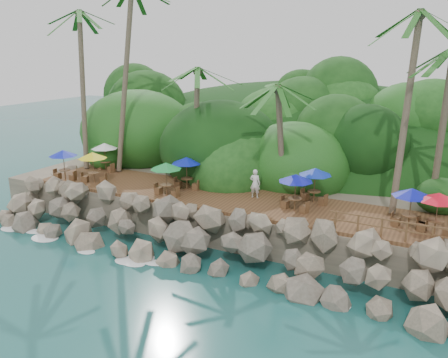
% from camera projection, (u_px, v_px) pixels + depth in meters
% --- Properties ---
extents(ground, '(140.00, 140.00, 0.00)m').
position_uv_depth(ground, '(171.00, 271.00, 23.59)').
color(ground, '#19514F').
rests_on(ground, ground).
extents(land_base, '(32.00, 25.20, 2.10)m').
position_uv_depth(land_base, '(280.00, 177.00, 37.03)').
color(land_base, gray).
rests_on(land_base, ground).
extents(jungle_hill, '(44.80, 28.00, 15.40)m').
position_uv_depth(jungle_hill, '(308.00, 169.00, 43.75)').
color(jungle_hill, '#143811').
rests_on(jungle_hill, ground).
extents(seawall, '(29.00, 4.00, 2.30)m').
position_uv_depth(seawall, '(191.00, 237.00, 24.99)').
color(seawall, gray).
rests_on(seawall, ground).
extents(terrace, '(26.00, 5.00, 0.20)m').
position_uv_depth(terrace, '(224.00, 198.00, 28.14)').
color(terrace, brown).
rests_on(terrace, land_base).
extents(jungle_foliage, '(44.00, 16.00, 12.00)m').
position_uv_depth(jungle_foliage, '(276.00, 193.00, 36.46)').
color(jungle_foliage, '#143811').
rests_on(jungle_foliage, ground).
extents(foam_line, '(25.20, 0.80, 0.06)m').
position_uv_depth(foam_line, '(174.00, 268.00, 23.84)').
color(foam_line, white).
rests_on(foam_line, ground).
extents(palms, '(30.10, 7.41, 14.12)m').
position_uv_depth(palms, '(239.00, 34.00, 27.89)').
color(palms, brown).
rests_on(palms, ground).
extents(palapa, '(4.90, 4.90, 4.60)m').
position_uv_depth(palapa, '(203.00, 127.00, 31.83)').
color(palapa, brown).
rests_on(palapa, ground).
extents(dining_clusters, '(25.18, 5.12, 2.08)m').
position_uv_depth(dining_clusters, '(211.00, 168.00, 27.94)').
color(dining_clusters, brown).
rests_on(dining_clusters, terrace).
extents(railing, '(7.20, 0.10, 1.00)m').
position_uv_depth(railing, '(407.00, 230.00, 21.27)').
color(railing, brown).
rests_on(railing, terrace).
extents(waiter, '(0.67, 0.47, 1.76)m').
position_uv_depth(waiter, '(255.00, 183.00, 27.66)').
color(waiter, white).
rests_on(waiter, terrace).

